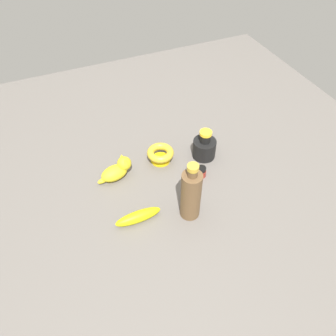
{
  "coord_description": "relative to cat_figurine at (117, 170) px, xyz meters",
  "views": [
    {
      "loc": [
        -0.81,
        0.34,
        0.98
      ],
      "look_at": [
        0.0,
        0.0,
        0.07
      ],
      "focal_mm": 35.72,
      "sensor_mm": 36.0,
      "label": 1
    }
  ],
  "objects": [
    {
      "name": "banana",
      "position": [
        -0.23,
        -0.0,
        -0.02
      ],
      "size": [
        0.05,
        0.17,
        0.04
      ],
      "primitive_type": "ellipsoid",
      "rotation": [
        0.0,
        0.0,
        4.73
      ],
      "color": "#C8C110",
      "rests_on": "ground"
    },
    {
      "name": "bottle_tall",
      "position": [
        -0.27,
        -0.18,
        0.07
      ],
      "size": [
        0.07,
        0.07,
        0.25
      ],
      "color": "brown",
      "rests_on": "ground"
    },
    {
      "name": "bowl",
      "position": [
        0.02,
        -0.19,
        -0.0
      ],
      "size": [
        0.11,
        0.11,
        0.06
      ],
      "color": "yellow",
      "rests_on": "ground"
    },
    {
      "name": "bottle_short",
      "position": [
        -0.03,
        -0.37,
        0.01
      ],
      "size": [
        0.1,
        0.1,
        0.13
      ],
      "color": "black",
      "rests_on": "ground"
    },
    {
      "name": "cat_figurine",
      "position": [
        0.0,
        0.0,
        0.0
      ],
      "size": [
        0.09,
        0.15,
        0.09
      ],
      "color": "gold",
      "rests_on": "ground"
    },
    {
      "name": "nail_polish_jar",
      "position": [
        -0.12,
        -0.31,
        -0.02
      ],
      "size": [
        0.04,
        0.04,
        0.04
      ],
      "color": "maroon",
      "rests_on": "ground"
    },
    {
      "name": "ground",
      "position": [
        -0.1,
        -0.17,
        -0.04
      ],
      "size": [
        2.0,
        2.0,
        0.0
      ],
      "primitive_type": "plane",
      "color": "#5B5651"
    }
  ]
}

